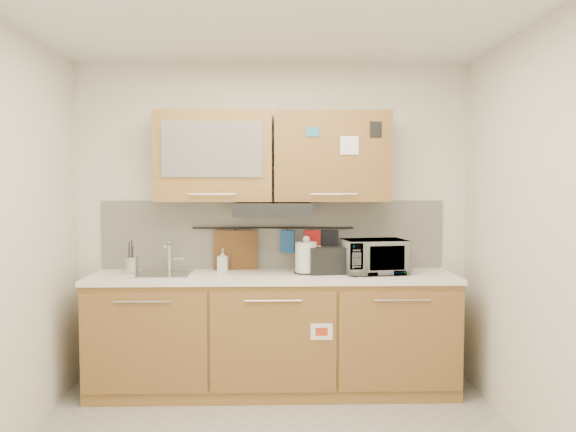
{
  "coord_description": "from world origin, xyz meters",
  "views": [
    {
      "loc": [
        0.0,
        -3.12,
        1.62
      ],
      "look_at": [
        0.11,
        1.05,
        1.38
      ],
      "focal_mm": 35.0,
      "sensor_mm": 36.0,
      "label": 1
    }
  ],
  "objects": [
    {
      "name": "kettle",
      "position": [
        0.26,
        1.22,
        1.04
      ],
      "size": [
        0.22,
        0.2,
        0.3
      ],
      "rotation": [
        0.0,
        0.0,
        0.22
      ],
      "color": "silver",
      "rests_on": "countertop"
    },
    {
      "name": "upper_cabinets",
      "position": [
        -0.0,
        1.32,
        1.83
      ],
      "size": [
        1.82,
        0.37,
        0.7
      ],
      "color": "#AB773D",
      "rests_on": "wall_back"
    },
    {
      "name": "sink",
      "position": [
        -0.85,
        1.21,
        0.92
      ],
      "size": [
        0.42,
        0.4,
        0.26
      ],
      "color": "silver",
      "rests_on": "countertop"
    },
    {
      "name": "microwave",
      "position": [
        0.79,
        1.21,
        1.05
      ],
      "size": [
        0.52,
        0.39,
        0.26
      ],
      "primitive_type": "imported",
      "rotation": [
        0.0,
        0.0,
        0.15
      ],
      "color": "#999999",
      "rests_on": "countertop"
    },
    {
      "name": "pot_holder",
      "position": [
        0.32,
        1.44,
        1.16
      ],
      "size": [
        0.14,
        0.05,
        0.17
      ],
      "primitive_type": "cube",
      "rotation": [
        0.0,
        0.0,
        -0.2
      ],
      "color": "red",
      "rests_on": "utensil_rail"
    },
    {
      "name": "oven_mitt",
      "position": [
        0.12,
        1.44,
        1.15
      ],
      "size": [
        0.11,
        0.05,
        0.19
      ],
      "primitive_type": "cube",
      "rotation": [
        0.0,
        0.0,
        -0.23
      ],
      "color": "#1F4E8F",
      "rests_on": "utensil_rail"
    },
    {
      "name": "range_hood",
      "position": [
        0.0,
        1.25,
        1.42
      ],
      "size": [
        0.6,
        0.46,
        0.1
      ],
      "primitive_type": "cube",
      "color": "black",
      "rests_on": "upper_cabinets"
    },
    {
      "name": "base_cabinet",
      "position": [
        0.0,
        1.19,
        0.41
      ],
      "size": [
        2.8,
        0.64,
        0.88
      ],
      "color": "#AB773D",
      "rests_on": "floor"
    },
    {
      "name": "wall_back",
      "position": [
        0.0,
        1.5,
        1.3
      ],
      "size": [
        3.2,
        0.0,
        3.2
      ],
      "primitive_type": "plane",
      "rotation": [
        1.57,
        0.0,
        0.0
      ],
      "color": "silver",
      "rests_on": "ground"
    },
    {
      "name": "ceiling",
      "position": [
        0.0,
        0.0,
        2.6
      ],
      "size": [
        3.2,
        3.2,
        0.0
      ],
      "primitive_type": "plane",
      "rotation": [
        3.14,
        0.0,
        0.0
      ],
      "color": "white",
      "rests_on": "wall_back"
    },
    {
      "name": "wall_right",
      "position": [
        1.6,
        0.0,
        1.3
      ],
      "size": [
        0.0,
        3.0,
        3.0
      ],
      "primitive_type": "plane",
      "rotation": [
        1.57,
        0.0,
        -1.57
      ],
      "color": "silver",
      "rests_on": "ground"
    },
    {
      "name": "soap_bottle",
      "position": [
        -0.4,
        1.36,
        1.01
      ],
      "size": [
        0.09,
        0.09,
        0.18
      ],
      "primitive_type": "imported",
      "rotation": [
        0.0,
        0.0,
        -0.07
      ],
      "color": "#999999",
      "rests_on": "countertop"
    },
    {
      "name": "countertop",
      "position": [
        0.0,
        1.19,
        0.9
      ],
      "size": [
        2.82,
        0.62,
        0.04
      ],
      "primitive_type": "cube",
      "color": "white",
      "rests_on": "base_cabinet"
    },
    {
      "name": "cutting_board",
      "position": [
        -0.31,
        1.44,
        1.02
      ],
      "size": [
        0.36,
        0.03,
        0.44
      ],
      "primitive_type": "cube",
      "rotation": [
        0.0,
        0.0,
        0.0
      ],
      "color": "brown",
      "rests_on": "utensil_rail"
    },
    {
      "name": "dark_pouch",
      "position": [
        0.47,
        1.44,
        1.14
      ],
      "size": [
        0.13,
        0.04,
        0.21
      ],
      "primitive_type": "cube",
      "rotation": [
        0.0,
        0.0,
        -0.03
      ],
      "color": "black",
      "rests_on": "utensil_rail"
    },
    {
      "name": "utensil_rail",
      "position": [
        0.0,
        1.45,
        1.26
      ],
      "size": [
        1.3,
        0.02,
        0.02
      ],
      "primitive_type": "cylinder",
      "rotation": [
        0.0,
        1.57,
        0.0
      ],
      "color": "black",
      "rests_on": "backsplash"
    },
    {
      "name": "utensil_crock",
      "position": [
        -1.1,
        1.24,
        0.99
      ],
      "size": [
        0.11,
        0.11,
        0.26
      ],
      "rotation": [
        0.0,
        0.0,
        0.06
      ],
      "color": "#B1B2B6",
      "rests_on": "countertop"
    },
    {
      "name": "backsplash",
      "position": [
        0.0,
        1.49,
        1.2
      ],
      "size": [
        2.8,
        0.02,
        0.56
      ],
      "primitive_type": "cube",
      "color": "silver",
      "rests_on": "countertop"
    },
    {
      "name": "toaster",
      "position": [
        0.42,
        1.2,
        1.03
      ],
      "size": [
        0.29,
        0.2,
        0.21
      ],
      "rotation": [
        0.0,
        0.0,
        0.13
      ],
      "color": "black",
      "rests_on": "countertop"
    }
  ]
}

